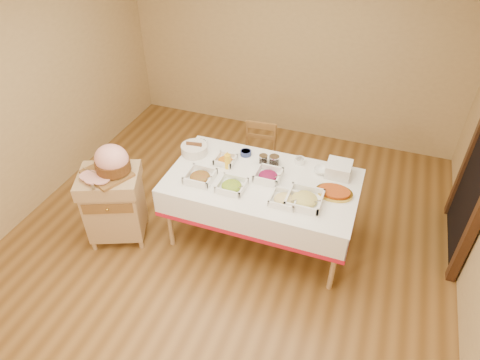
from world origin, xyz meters
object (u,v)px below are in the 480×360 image
ham_on_board (111,162)px  mustard_bottle (228,161)px  dining_chair (258,159)px  butcher_cart (114,202)px  plate_stack (339,169)px  bread_basket (194,149)px  brass_platter (334,192)px  dining_table (262,193)px  preserve_jar_left (263,160)px  preserve_jar_right (274,162)px

ham_on_board → mustard_bottle: bearing=28.6°
dining_chair → ham_on_board: 1.69m
butcher_cart → plate_stack: size_ratio=3.46×
dining_chair → mustard_bottle: 0.81m
bread_basket → plate_stack: 1.47m
brass_platter → ham_on_board: bearing=-166.6°
mustard_bottle → ham_on_board: bearing=-151.4°
brass_platter → mustard_bottle: bearing=177.7°
butcher_cart → plate_stack: (2.06, 0.83, 0.36)m
dining_table → ham_on_board: (-1.34, -0.46, 0.34)m
butcher_cart → brass_platter: bearing=14.0°
preserve_jar_left → mustard_bottle: mustard_bottle is taller
preserve_jar_left → plate_stack: bearing=7.3°
ham_on_board → preserve_jar_left: 1.46m
plate_stack → brass_platter: 0.31m
mustard_bottle → brass_platter: (1.06, -0.04, -0.07)m
dining_chair → brass_platter: 1.26m
dining_table → brass_platter: bearing=2.0°
bread_basket → preserve_jar_left: bearing=4.4°
preserve_jar_left → plate_stack: plate_stack is taller
butcher_cart → preserve_jar_left: size_ratio=7.40×
ham_on_board → bread_basket: bearing=49.4°
bread_basket → dining_chair: bearing=48.5°
dining_chair → mustard_bottle: size_ratio=4.39×
butcher_cart → mustard_bottle: bearing=29.0°
mustard_bottle → plate_stack: size_ratio=0.82×
preserve_jar_right → dining_table: bearing=-100.6°
preserve_jar_right → plate_stack: (0.62, 0.10, 0.01)m
butcher_cart → preserve_jar_left: bearing=29.0°
brass_platter → plate_stack: bearing=93.4°
preserve_jar_left → dining_chair: bearing=112.6°
dining_table → dining_chair: (-0.29, 0.76, -0.16)m
dining_chair → preserve_jar_right: bearing=-57.7°
butcher_cart → preserve_jar_left: 1.55m
dining_chair → plate_stack: plate_stack is taller
preserve_jar_left → brass_platter: size_ratio=0.32×
bread_basket → plate_stack: bearing=5.9°
butcher_cart → mustard_bottle: 1.22m
dining_chair → bread_basket: bearing=-131.5°
preserve_jar_right → plate_stack: same height
mustard_bottle → dining_chair: bearing=82.1°
preserve_jar_right → mustard_bottle: size_ratio=0.67×
mustard_bottle → bread_basket: mustard_bottle is taller
preserve_jar_left → brass_platter: preserve_jar_left is taller
butcher_cart → brass_platter: 2.16m
bread_basket → butcher_cart: bearing=-131.4°
dining_table → bread_basket: size_ratio=6.68×
preserve_jar_right → bread_basket: 0.84m
dining_table → plate_stack: size_ratio=7.78×
preserve_jar_left → plate_stack: 0.74m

